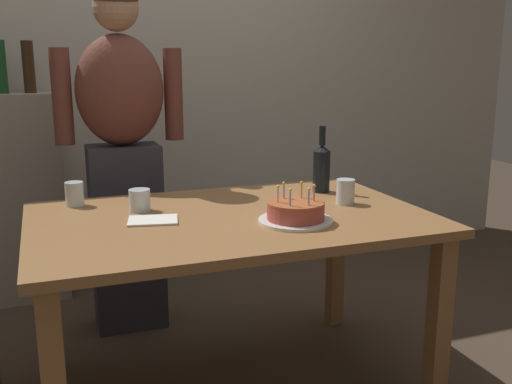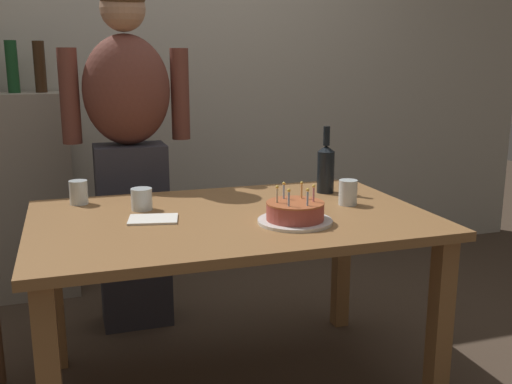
{
  "view_description": "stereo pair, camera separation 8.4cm",
  "coord_description": "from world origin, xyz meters",
  "px_view_note": "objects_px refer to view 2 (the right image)",
  "views": [
    {
      "loc": [
        -0.66,
        -2.07,
        1.33
      ],
      "look_at": [
        0.08,
        -0.07,
        0.84
      ],
      "focal_mm": 41.05,
      "sensor_mm": 36.0,
      "label": 1
    },
    {
      "loc": [
        -0.58,
        -2.09,
        1.33
      ],
      "look_at": [
        0.08,
        -0.07,
        0.84
      ],
      "focal_mm": 41.05,
      "sensor_mm": 36.0,
      "label": 2
    }
  ],
  "objects_px": {
    "water_glass_near": "(348,192)",
    "water_glass_far": "(142,199)",
    "wine_bottle": "(326,167)",
    "napkin_stack": "(153,219)",
    "person_man_bearded": "(130,154)",
    "water_glass_side": "(79,192)",
    "birthday_cake": "(295,213)"
  },
  "relations": [
    {
      "from": "water_glass_side",
      "to": "napkin_stack",
      "type": "height_order",
      "value": "water_glass_side"
    },
    {
      "from": "wine_bottle",
      "to": "person_man_bearded",
      "type": "relative_size",
      "value": 0.18
    },
    {
      "from": "water_glass_far",
      "to": "wine_bottle",
      "type": "distance_m",
      "value": 0.83
    },
    {
      "from": "water_glass_far",
      "to": "person_man_bearded",
      "type": "bearing_deg",
      "value": 88.11
    },
    {
      "from": "water_glass_side",
      "to": "water_glass_near",
      "type": "bearing_deg",
      "value": -18.47
    },
    {
      "from": "water_glass_side",
      "to": "wine_bottle",
      "type": "xyz_separation_m",
      "value": [
        1.06,
        -0.12,
        0.06
      ]
    },
    {
      "from": "water_glass_far",
      "to": "water_glass_side",
      "type": "relative_size",
      "value": 0.88
    },
    {
      "from": "birthday_cake",
      "to": "water_glass_side",
      "type": "relative_size",
      "value": 2.79
    },
    {
      "from": "wine_bottle",
      "to": "napkin_stack",
      "type": "height_order",
      "value": "wine_bottle"
    },
    {
      "from": "birthday_cake",
      "to": "person_man_bearded",
      "type": "height_order",
      "value": "person_man_bearded"
    },
    {
      "from": "water_glass_far",
      "to": "person_man_bearded",
      "type": "distance_m",
      "value": 0.59
    },
    {
      "from": "birthday_cake",
      "to": "napkin_stack",
      "type": "xyz_separation_m",
      "value": [
        -0.49,
        0.19,
        -0.03
      ]
    },
    {
      "from": "birthday_cake",
      "to": "napkin_stack",
      "type": "height_order",
      "value": "birthday_cake"
    },
    {
      "from": "birthday_cake",
      "to": "water_glass_near",
      "type": "xyz_separation_m",
      "value": [
        0.31,
        0.19,
        0.02
      ]
    },
    {
      "from": "napkin_stack",
      "to": "person_man_bearded",
      "type": "bearing_deg",
      "value": 90.02
    },
    {
      "from": "water_glass_far",
      "to": "water_glass_side",
      "type": "distance_m",
      "value": 0.29
    },
    {
      "from": "birthday_cake",
      "to": "person_man_bearded",
      "type": "relative_size",
      "value": 0.17
    },
    {
      "from": "napkin_stack",
      "to": "person_man_bearded",
      "type": "relative_size",
      "value": 0.11
    },
    {
      "from": "water_glass_side",
      "to": "water_glass_far",
      "type": "bearing_deg",
      "value": -36.38
    },
    {
      "from": "wine_bottle",
      "to": "napkin_stack",
      "type": "distance_m",
      "value": 0.84
    },
    {
      "from": "water_glass_side",
      "to": "person_man_bearded",
      "type": "height_order",
      "value": "person_man_bearded"
    },
    {
      "from": "water_glass_far",
      "to": "person_man_bearded",
      "type": "relative_size",
      "value": 0.05
    },
    {
      "from": "water_glass_near",
      "to": "person_man_bearded",
      "type": "xyz_separation_m",
      "value": [
        -0.8,
        0.76,
        0.08
      ]
    },
    {
      "from": "water_glass_near",
      "to": "water_glass_far",
      "type": "relative_size",
      "value": 1.19
    },
    {
      "from": "birthday_cake",
      "to": "water_glass_side",
      "type": "xyz_separation_m",
      "value": [
        -0.74,
        0.54,
        0.01
      ]
    },
    {
      "from": "water_glass_near",
      "to": "person_man_bearded",
      "type": "relative_size",
      "value": 0.06
    },
    {
      "from": "birthday_cake",
      "to": "person_man_bearded",
      "type": "distance_m",
      "value": 1.07
    },
    {
      "from": "water_glass_side",
      "to": "person_man_bearded",
      "type": "relative_size",
      "value": 0.06
    },
    {
      "from": "water_glass_side",
      "to": "wine_bottle",
      "type": "distance_m",
      "value": 1.06
    },
    {
      "from": "water_glass_near",
      "to": "napkin_stack",
      "type": "distance_m",
      "value": 0.8
    },
    {
      "from": "water_glass_near",
      "to": "water_glass_far",
      "type": "xyz_separation_m",
      "value": [
        -0.81,
        0.18,
        -0.01
      ]
    },
    {
      "from": "water_glass_near",
      "to": "water_glass_far",
      "type": "height_order",
      "value": "water_glass_near"
    }
  ]
}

